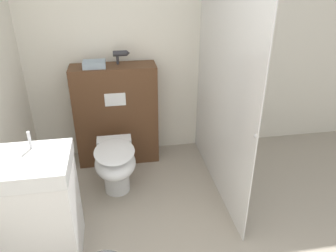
# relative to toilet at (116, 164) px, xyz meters

# --- Properties ---
(wall_back) EXTENTS (8.00, 0.06, 2.50)m
(wall_back) POSITION_rel_toilet_xyz_m (0.44, 0.88, 0.91)
(wall_back) COLOR silver
(wall_back) RESTS_ON ground_plane
(partition_panel) EXTENTS (0.91, 0.32, 1.15)m
(partition_panel) POSITION_rel_toilet_xyz_m (0.04, 0.65, 0.23)
(partition_panel) COLOR #51331E
(partition_panel) RESTS_ON ground_plane
(shower_glass) EXTENTS (0.04, 1.69, 2.10)m
(shower_glass) POSITION_rel_toilet_xyz_m (1.04, -0.00, 0.71)
(shower_glass) COLOR silver
(shower_glass) RESTS_ON ground_plane
(toilet) EXTENTS (0.40, 0.65, 0.53)m
(toilet) POSITION_rel_toilet_xyz_m (0.00, 0.00, 0.00)
(toilet) COLOR white
(toilet) RESTS_ON ground_plane
(sink_vanity) EXTENTS (0.57, 0.51, 1.04)m
(sink_vanity) POSITION_rel_toilet_xyz_m (-0.59, -0.68, 0.11)
(sink_vanity) COLOR white
(sink_vanity) RESTS_ON ground_plane
(hair_drier) EXTENTS (0.18, 0.06, 0.15)m
(hair_drier) POSITION_rel_toilet_xyz_m (0.14, 0.70, 0.91)
(hair_drier) COLOR #2D2D33
(hair_drier) RESTS_ON partition_panel
(folded_towel) EXTENTS (0.23, 0.19, 0.06)m
(folded_towel) POSITION_rel_toilet_xyz_m (-0.14, 0.63, 0.84)
(folded_towel) COLOR #8C9EAD
(folded_towel) RESTS_ON partition_panel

